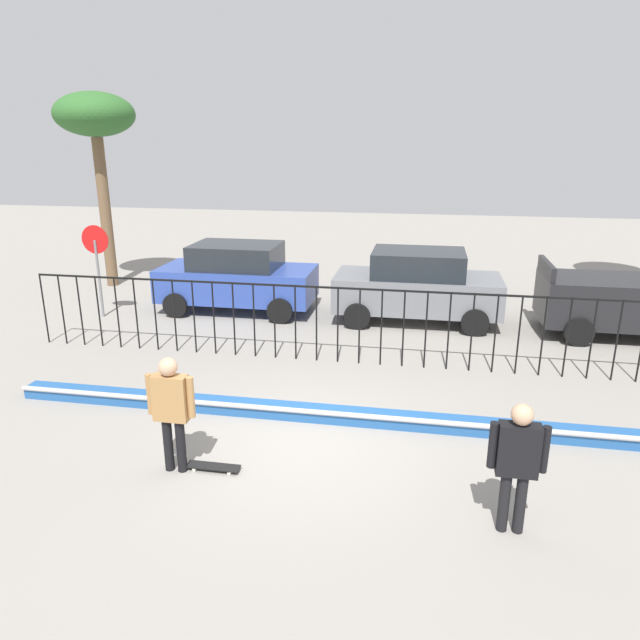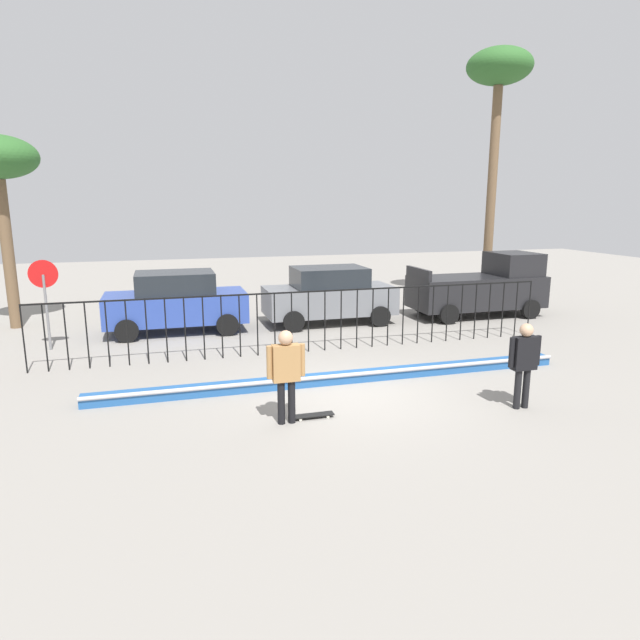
{
  "view_description": "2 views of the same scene",
  "coord_description": "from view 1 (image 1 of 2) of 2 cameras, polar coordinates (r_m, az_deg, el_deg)",
  "views": [
    {
      "loc": [
        1.75,
        -8.11,
        4.68
      ],
      "look_at": [
        -0.23,
        2.7,
        1.22
      ],
      "focal_mm": 32.48,
      "sensor_mm": 36.0,
      "label": 1
    },
    {
      "loc": [
        -3.76,
        -10.56,
        4.04
      ],
      "look_at": [
        0.13,
        2.91,
        1.02
      ],
      "focal_mm": 30.98,
      "sensor_mm": 36.0,
      "label": 2
    }
  ],
  "objects": [
    {
      "name": "bowl_coping_ledge",
      "position": [
        10.18,
        -0.66,
        -9.13
      ],
      "size": [
        11.0,
        0.4,
        0.27
      ],
      "color": "#235699",
      "rests_on": "ground"
    },
    {
      "name": "parked_car_blue",
      "position": [
        16.39,
        -8.16,
        4.24
      ],
      "size": [
        4.3,
        2.12,
        1.9
      ],
      "rotation": [
        0.0,
        0.0,
        0.07
      ],
      "color": "#2D479E",
      "rests_on": "ground"
    },
    {
      "name": "skateboarder",
      "position": [
        8.58,
        -14.45,
        -8.05
      ],
      "size": [
        0.72,
        0.27,
        1.77
      ],
      "rotation": [
        0.0,
        0.0,
        0.29
      ],
      "color": "black",
      "rests_on": "ground"
    },
    {
      "name": "ground_plane",
      "position": [
        9.53,
        -1.61,
        -11.94
      ],
      "size": [
        60.0,
        60.0,
        0.0
      ],
      "primitive_type": "plane",
      "color": "gray"
    },
    {
      "name": "camera_operator",
      "position": [
        7.49,
        18.87,
        -12.65
      ],
      "size": [
        0.7,
        0.26,
        1.73
      ],
      "rotation": [
        0.0,
        0.0,
        2.8
      ],
      "color": "black",
      "rests_on": "ground"
    },
    {
      "name": "palm_tree_short",
      "position": [
        19.99,
        -21.26,
        17.75
      ],
      "size": [
        2.43,
        2.43,
        6.05
      ],
      "color": "brown",
      "rests_on": "ground"
    },
    {
      "name": "perimeter_fence",
      "position": [
        12.36,
        1.77,
        0.4
      ],
      "size": [
        14.04,
        0.04,
        1.69
      ],
      "color": "black",
      "rests_on": "ground"
    },
    {
      "name": "parked_car_gray",
      "position": [
        15.46,
        9.55,
        3.36
      ],
      "size": [
        4.3,
        2.12,
        1.9
      ],
      "rotation": [
        0.0,
        0.0,
        0.03
      ],
      "color": "slate",
      "rests_on": "ground"
    },
    {
      "name": "stop_sign",
      "position": [
        16.61,
        -21.12,
        5.69
      ],
      "size": [
        0.76,
        0.07,
        2.5
      ],
      "color": "slate",
      "rests_on": "ground"
    },
    {
      "name": "skateboard",
      "position": [
        8.93,
        -10.48,
        -14.01
      ],
      "size": [
        0.8,
        0.2,
        0.07
      ],
      "rotation": [
        0.0,
        0.0,
        0.14
      ],
      "color": "black",
      "rests_on": "ground"
    }
  ]
}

